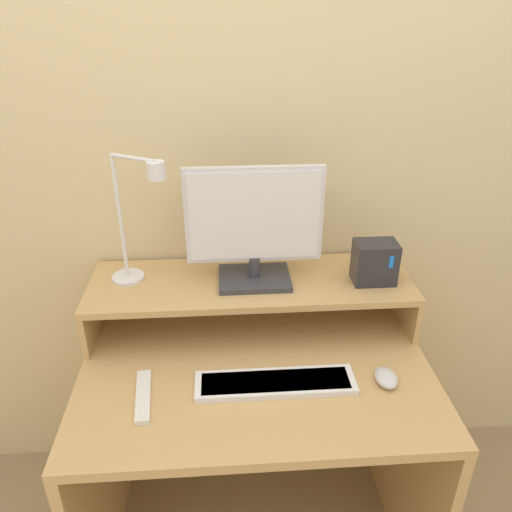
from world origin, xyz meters
TOP-DOWN VIEW (x-y plane):
  - wall_back at (0.00, 0.78)m, footprint 6.00×0.05m
  - desk at (0.00, 0.37)m, footprint 1.04×0.74m
  - monitor_shelf at (0.00, 0.58)m, footprint 1.04×0.33m
  - monitor at (0.01, 0.57)m, footprint 0.42×0.17m
  - desk_lamp at (-0.34, 0.58)m, footprint 0.21×0.15m
  - router_dock at (0.39, 0.54)m, footprint 0.13×0.09m
  - keyboard at (0.05, 0.26)m, footprint 0.45×0.11m
  - mouse at (0.36, 0.25)m, footprint 0.06×0.09m
  - remote_control at (-0.32, 0.24)m, footprint 0.06×0.20m

SIDE VIEW (x-z plane):
  - desk at x=0.00m, z-range 0.14..0.89m
  - remote_control at x=-0.32m, z-range 0.75..0.77m
  - keyboard at x=0.05m, z-range 0.75..0.77m
  - mouse at x=0.36m, z-range 0.75..0.79m
  - monitor_shelf at x=0.00m, z-range 0.81..0.97m
  - router_dock at x=0.39m, z-range 0.92..1.05m
  - monitor at x=0.01m, z-range 0.92..1.30m
  - desk_lamp at x=-0.34m, z-range 0.92..1.34m
  - wall_back at x=0.00m, z-range 0.00..2.50m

